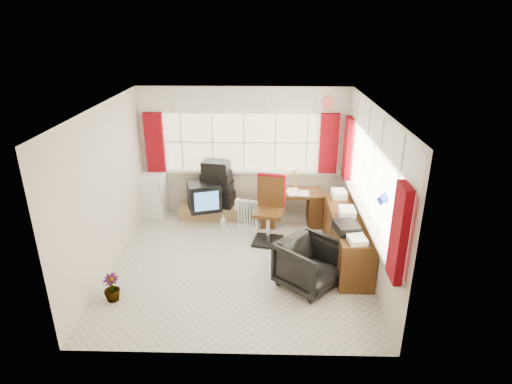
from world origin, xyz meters
TOP-DOWN VIEW (x-y plane):
  - ground at (0.00, 0.00)m, footprint 4.00×4.00m
  - room_walls at (0.00, 0.00)m, footprint 4.00×4.00m
  - window_back at (0.00, 1.94)m, footprint 3.70×0.12m
  - window_right at (1.94, 0.00)m, footprint 0.12×3.70m
  - curtains at (0.92, 0.93)m, footprint 3.83×3.83m
  - overhead_cabinets at (0.98, 0.98)m, footprint 3.98×3.98m
  - desk at (0.90, 1.45)m, footprint 1.16×0.58m
  - desk_lamp at (0.98, 1.59)m, footprint 0.14×0.12m
  - task_chair at (0.49, 0.83)m, footprint 0.58×0.61m
  - office_chair at (1.06, -0.59)m, footprint 1.10×1.10m
  - radiator at (0.10, 1.23)m, footprint 0.40×0.24m
  - credenza at (1.73, 0.20)m, footprint 0.50×2.00m
  - file_tray at (1.60, -0.30)m, footprint 0.38×0.45m
  - tv_bench at (-0.55, 1.72)m, footprint 1.40×0.50m
  - crt_tv at (-0.75, 1.54)m, footprint 0.72×0.69m
  - hifi_stack at (-0.53, 1.74)m, footprint 0.72×0.53m
  - mini_fridge at (-1.80, 1.80)m, footprint 0.55×0.56m
  - spray_bottle_a at (-0.37, 1.21)m, footprint 0.12×0.12m
  - spray_bottle_b at (0.26, 1.56)m, footprint 0.13×0.13m
  - flower_vase at (-1.69, -1.01)m, footprint 0.24×0.24m

SIDE VIEW (x-z plane):
  - ground at x=0.00m, z-range 0.00..0.00m
  - spray_bottle_b at x=0.26m, z-range 0.00..0.20m
  - tv_bench at x=-0.55m, z-range 0.00..0.25m
  - spray_bottle_a at x=-0.37m, z-range 0.00..0.27m
  - flower_vase at x=-1.69m, z-range 0.00..0.40m
  - radiator at x=0.10m, z-range -0.05..0.51m
  - office_chair at x=1.06m, z-range 0.00..0.72m
  - desk at x=0.90m, z-range 0.02..0.72m
  - credenza at x=1.73m, z-range -0.04..0.81m
  - mini_fridge at x=-1.80m, z-range 0.00..0.88m
  - crt_tv at x=-0.75m, z-range 0.25..0.78m
  - task_chair at x=0.49m, z-range 0.04..1.22m
  - hifi_stack at x=-0.53m, z-range 0.21..1.11m
  - file_tray at x=1.60m, z-range 0.75..0.88m
  - window_back at x=0.00m, z-range -0.85..2.75m
  - window_right at x=1.94m, z-range -0.85..2.75m
  - desk_lamp at x=0.98m, z-range 0.74..1.15m
  - curtains at x=0.92m, z-range 0.88..2.03m
  - room_walls at x=0.00m, z-range -0.50..3.50m
  - overhead_cabinets at x=0.98m, z-range 2.01..2.49m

